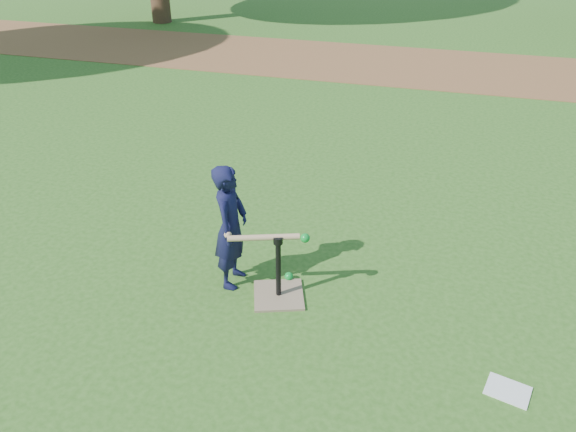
# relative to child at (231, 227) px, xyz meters

# --- Properties ---
(ground) EXTENTS (80.00, 80.00, 0.00)m
(ground) POSITION_rel_child_xyz_m (0.11, 0.17, -0.58)
(ground) COLOR #285116
(ground) RESTS_ON ground
(dirt_strip) EXTENTS (24.00, 3.00, 0.01)m
(dirt_strip) POSITION_rel_child_xyz_m (0.11, 7.67, -0.57)
(dirt_strip) COLOR brown
(dirt_strip) RESTS_ON ground
(child) EXTENTS (0.30, 0.43, 1.16)m
(child) POSITION_rel_child_xyz_m (0.00, 0.00, 0.00)
(child) COLOR black
(child) RESTS_ON ground
(wiffle_ball_ground) EXTENTS (0.08, 0.08, 0.08)m
(wiffle_ball_ground) POSITION_rel_child_xyz_m (0.48, 0.15, -0.54)
(wiffle_ball_ground) COLOR #0C8428
(wiffle_ball_ground) RESTS_ON ground
(clipboard) EXTENTS (0.35, 0.30, 0.01)m
(clipboard) POSITION_rel_child_xyz_m (2.35, -0.69, -0.57)
(clipboard) COLOR silver
(clipboard) RESTS_ON ground
(batting_tee) EXTENTS (0.55, 0.55, 0.61)m
(batting_tee) POSITION_rel_child_xyz_m (0.46, -0.10, -0.47)
(batting_tee) COLOR #846C54
(batting_tee) RESTS_ON ground
(swing_action) EXTENTS (0.70, 0.26, 0.08)m
(swing_action) POSITION_rel_child_xyz_m (0.38, -0.11, 0.02)
(swing_action) COLOR tan
(swing_action) RESTS_ON ground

